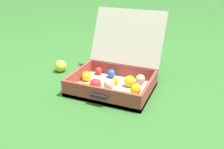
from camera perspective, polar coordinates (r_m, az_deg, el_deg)
The scene contains 3 objects.
ground_plane at distance 1.69m, azimuth -3.80°, elevation -4.21°, with size 16.00×16.00×0.00m, color #336B28.
open_suitcase at distance 1.74m, azimuth 0.96°, elevation 0.53°, with size 0.54×0.63×0.50m.
stray_ball_on_grass at distance 2.04m, azimuth -11.81°, elevation 1.95°, with size 0.10×0.10×0.10m, color #CCDB38.
Camera 1 is at (0.68, -1.32, 0.81)m, focal length 39.42 mm.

